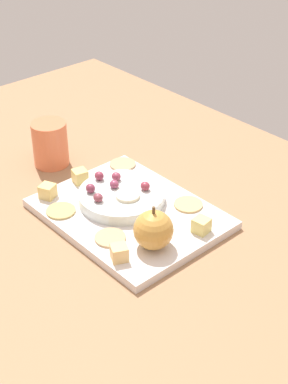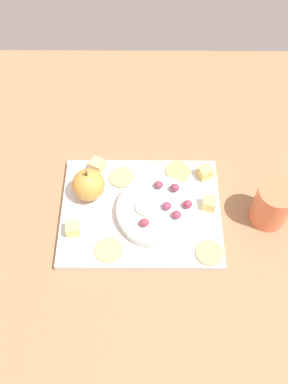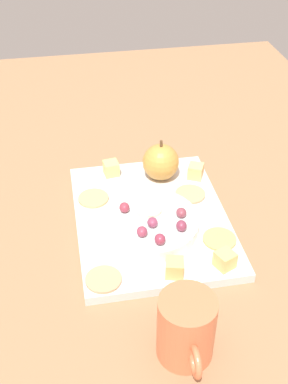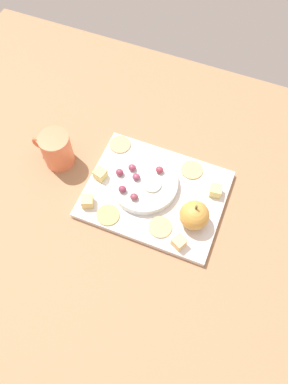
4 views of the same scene
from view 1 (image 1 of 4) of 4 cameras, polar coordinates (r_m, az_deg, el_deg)
table at (r=102.80cm, az=-1.31°, el=-4.79°), size 145.70×96.60×4.08cm
platter at (r=104.48cm, az=-1.47°, el=-2.16°), size 32.05×24.94×1.55cm
serving_dish at (r=105.92cm, az=-2.23°, el=-0.44°), size 15.96×15.96×2.10cm
apple_whole at (r=93.67cm, az=0.94°, el=-3.78°), size 6.65×6.65×6.65cm
apple_stem at (r=91.37cm, az=0.96°, el=-1.81°), size 0.50×0.50×1.20cm
cheese_cube_0 at (r=108.34cm, az=-9.54°, el=0.08°), size 3.44×3.44×2.61cm
cheese_cube_1 at (r=98.56cm, az=5.71°, el=-3.30°), size 2.96×2.96×2.61cm
cheese_cube_2 at (r=112.04cm, az=-6.37°, el=1.57°), size 3.15×3.15×2.61cm
cheese_cube_3 at (r=92.34cm, az=-2.47°, el=-6.03°), size 3.48×3.48×2.61cm
cracker_0 at (r=117.49cm, az=-2.13°, el=2.76°), size 5.30×5.30×0.40cm
cracker_1 at (r=105.45cm, az=4.41°, el=-1.24°), size 5.30×5.30×0.40cm
cracker_2 at (r=104.57cm, az=-8.24°, el=-1.86°), size 5.30×5.30×0.40cm
cracker_3 at (r=97.29cm, az=-3.37°, el=-4.54°), size 5.30×5.30×0.40cm
grape_0 at (r=102.57cm, az=-4.57°, el=-0.56°), size 1.86×1.67×1.50cm
grape_1 at (r=108.37cm, az=-2.77°, el=1.56°), size 1.86×1.67×1.58cm
grape_2 at (r=106.12cm, az=-2.96°, el=0.78°), size 1.86×1.67×1.52cm
grape_3 at (r=105.33cm, az=0.12°, el=0.60°), size 1.86×1.67×1.63cm
grape_4 at (r=105.06cm, az=-5.33°, el=0.37°), size 1.86×1.67×1.71cm
grape_5 at (r=108.62cm, az=-4.47°, el=1.60°), size 1.86×1.67×1.69cm
apple_slice_0 at (r=103.72cm, az=-1.63°, el=-0.33°), size 4.45×4.45×0.60cm
cup at (r=120.53cm, az=-9.31°, el=4.76°), size 10.47×7.26×9.41cm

